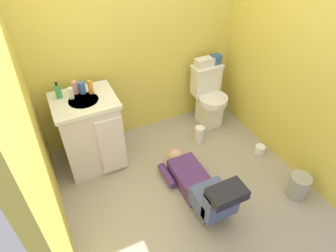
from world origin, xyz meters
TOP-DOWN VIEW (x-y plane):
  - ground_plane at (0.00, 0.00)m, footprint 2.81×2.95m
  - wall_back at (0.00, 1.02)m, footprint 2.47×0.08m
  - wall_left at (-1.20, 0.00)m, footprint 0.08×1.95m
  - wall_right at (1.20, 0.00)m, footprint 0.08×1.95m
  - toilet at (0.77, 0.72)m, footprint 0.36×0.46m
  - vanity_cabinet at (-0.71, 0.62)m, footprint 0.60×0.53m
  - faucet at (-0.72, 0.77)m, footprint 0.02×0.02m
  - person_plumber at (0.06, -0.30)m, footprint 0.39×1.06m
  - tissue_box at (0.72, 0.81)m, footprint 0.22×0.11m
  - toiletry_bag at (0.87, 0.81)m, footprint 0.12×0.09m
  - soap_dispenser at (-0.91, 0.75)m, footprint 0.06×0.06m
  - bottle_white at (-0.80, 0.69)m, footprint 0.05×0.05m
  - bottle_pink at (-0.75, 0.75)m, footprint 0.05×0.05m
  - bottle_blue at (-0.69, 0.73)m, footprint 0.06×0.06m
  - bottle_amber at (-0.62, 0.69)m, footprint 0.05×0.05m
  - trash_can at (0.94, -0.68)m, footprint 0.20×0.20m
  - paper_towel_roll at (0.47, 0.40)m, footprint 0.11×0.11m
  - toilet_paper_roll at (1.00, -0.06)m, footprint 0.11×0.11m

SIDE VIEW (x-z plane):
  - ground_plane at x=0.00m, z-range -0.04..0.00m
  - toilet_paper_roll at x=1.00m, z-range 0.00..0.10m
  - paper_towel_roll at x=0.47m, z-range 0.00..0.22m
  - trash_can at x=0.94m, z-range 0.00..0.25m
  - person_plumber at x=0.06m, z-range -0.08..0.44m
  - toilet at x=0.77m, z-range -0.01..0.74m
  - vanity_cabinet at x=-0.71m, z-range 0.01..0.83m
  - tissue_box at x=0.72m, z-range 0.75..0.85m
  - toiletry_bag at x=0.87m, z-range 0.75..0.86m
  - faucet at x=-0.72m, z-range 0.82..0.92m
  - bottle_white at x=-0.80m, z-range 0.82..0.93m
  - bottle_blue at x=-0.69m, z-range 0.82..0.94m
  - bottle_pink at x=-0.75m, z-range 0.82..0.95m
  - soap_dispenser at x=-0.91m, z-range 0.80..0.97m
  - bottle_amber at x=-0.62m, z-range 0.82..0.96m
  - wall_back at x=0.00m, z-range 0.00..2.40m
  - wall_left at x=-1.20m, z-range 0.00..2.40m
  - wall_right at x=1.20m, z-range 0.00..2.40m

